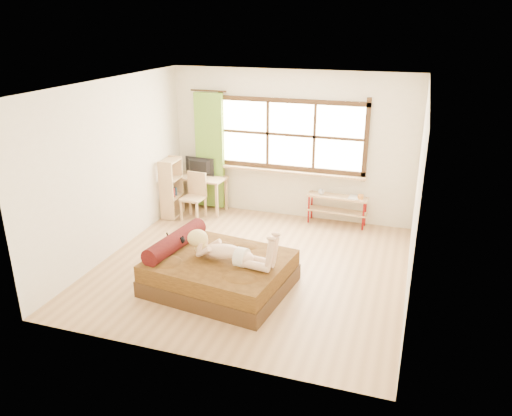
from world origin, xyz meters
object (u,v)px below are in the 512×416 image
(pipe_shelf, at_px, (338,204))
(bookshelf, at_px, (171,188))
(bed, at_px, (217,271))
(desk, at_px, (198,181))
(woman, at_px, (228,243))
(kitten, at_px, (175,241))
(chair, at_px, (195,193))

(pipe_shelf, xyz_separation_m, bookshelf, (-3.02, -0.57, 0.17))
(bed, height_order, desk, bed)
(woman, height_order, kitten, woman)
(desk, bearing_deg, kitten, -68.03)
(woman, bearing_deg, kitten, 177.84)
(bed, distance_m, woman, 0.52)
(chair, xyz_separation_m, bookshelf, (-0.44, -0.08, 0.08))
(bed, distance_m, pipe_shelf, 3.04)
(bookshelf, bearing_deg, woman, -50.94)
(bed, height_order, bookshelf, bookshelf)
(bed, bearing_deg, bookshelf, 136.93)
(chair, bearing_deg, woman, -51.72)
(chair, relative_size, bookshelf, 0.78)
(chair, height_order, pipe_shelf, chair)
(kitten, height_order, bookshelf, bookshelf)
(chair, bearing_deg, pipe_shelf, 15.22)
(bed, xyz_separation_m, kitten, (-0.68, 0.09, 0.32))
(woman, xyz_separation_m, chair, (-1.58, 2.35, -0.25))
(woman, bearing_deg, chair, 131.43)
(desk, relative_size, bookshelf, 1.02)
(woman, relative_size, kitten, 4.67)
(kitten, bearing_deg, desk, 115.13)
(pipe_shelf, bearing_deg, bookshelf, -166.55)
(bed, bearing_deg, kitten, 179.70)
(bed, bearing_deg, desk, 126.75)
(woman, xyz_separation_m, bookshelf, (-2.01, 2.28, -0.17))
(bed, xyz_separation_m, pipe_shelf, (1.20, 2.79, 0.15))
(desk, distance_m, pipe_shelf, 2.70)
(kitten, xyz_separation_m, chair, (-0.71, 2.20, -0.09))
(kitten, xyz_separation_m, desk, (-0.81, 2.57, 0.03))
(kitten, xyz_separation_m, pipe_shelf, (1.88, 2.69, -0.17))
(desk, xyz_separation_m, bookshelf, (-0.33, -0.45, -0.03))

